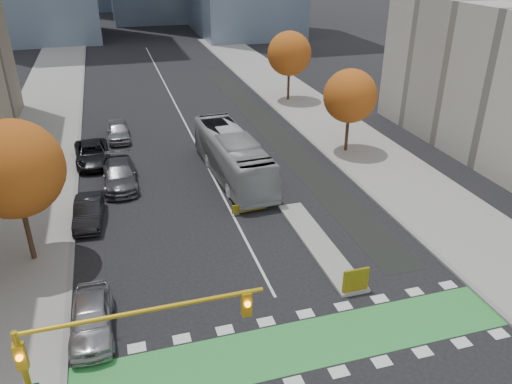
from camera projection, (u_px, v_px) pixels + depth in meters
ground at (313, 370)px, 20.90m from camera, size 300.00×300.00×0.00m
sidewalk_west at (23, 200)px, 34.61m from camera, size 7.00×120.00×0.15m
sidewalk_east at (372, 157)px, 41.44m from camera, size 7.00×120.00×0.15m
curb_west at (76, 193)px, 35.50m from camera, size 0.30×120.00×0.16m
curb_east at (334, 162)px, 40.56m from camera, size 0.30×120.00×0.16m
bike_crossing at (300, 345)px, 22.19m from camera, size 20.00×3.00×0.01m
centre_line at (176, 105)px, 55.22m from camera, size 0.15×70.00×0.01m
bike_lane_paint at (267, 127)px, 48.53m from camera, size 2.50×50.00×0.01m
median_island at (318, 243)px, 29.60m from camera, size 1.60×10.00×0.16m
hazard_board at (356, 280)px, 25.16m from camera, size 1.40×0.12×1.30m
tree_west at (13, 169)px, 25.65m from camera, size 5.20×5.20×8.22m
tree_east_near at (350, 96)px, 40.64m from camera, size 4.40×4.40×7.08m
tree_east_far at (289, 54)px, 54.32m from camera, size 4.80×4.80×7.65m
traffic_signal_west at (105, 344)px, 16.65m from camera, size 8.53×0.56×5.20m
bus at (232, 156)px, 37.49m from camera, size 3.65×12.54×3.45m
parked_car_a at (91, 318)px, 22.60m from camera, size 2.05×4.85×1.64m
parked_car_b at (89, 211)px, 31.67m from camera, size 1.96×4.77×1.54m
parked_car_c at (120, 175)px, 36.47m from camera, size 2.50×5.91×1.70m
parked_car_d at (92, 154)px, 40.29m from camera, size 2.98×5.92×1.61m
parked_car_e at (118, 131)px, 45.14m from camera, size 1.95×4.84×1.65m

